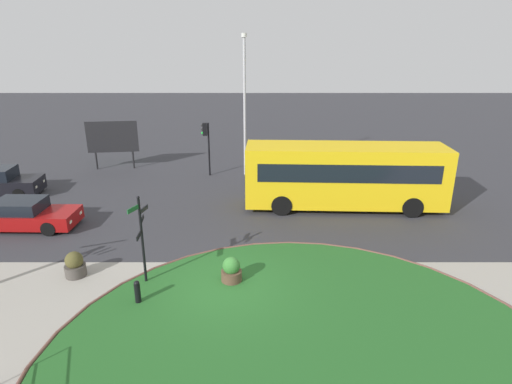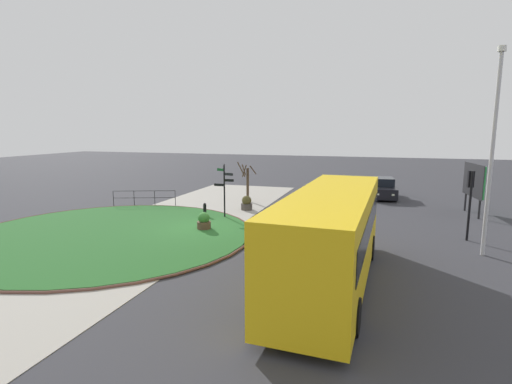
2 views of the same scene
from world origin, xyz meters
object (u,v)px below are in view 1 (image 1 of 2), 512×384
bus_yellow (346,175)px  car_far_lane (26,215)px  planter_kerbside (233,271)px  bollard_foreground (139,292)px  planter_near_signpost (76,265)px  car_near_lane (0,183)px  lamppost_tall (246,103)px  signpost_directional (143,234)px  billboard_left (114,138)px  traffic_light_near (207,137)px

bus_yellow → car_far_lane: 15.14m
planter_kerbside → bus_yellow: bearing=53.8°
bollard_foreground → planter_near_signpost: bearing=147.0°
bollard_foreground → car_near_lane: (-10.32, 10.33, 0.27)m
bus_yellow → lamppost_tall: size_ratio=1.17×
signpost_directional → bus_yellow: 10.98m
billboard_left → planter_near_signpost: billboard_left is taller
bollard_foreground → car_near_lane: bearing=135.0°
bus_yellow → planter_near_signpost: (-10.90, -6.75, -1.29)m
planter_near_signpost → car_far_lane: bearing=133.1°
bollard_foreground → car_near_lane: size_ratio=0.19×
bollard_foreground → planter_kerbside: (2.92, 1.31, 0.00)m
signpost_directional → traffic_light_near: 12.88m
bus_yellow → planter_near_signpost: 12.89m
lamppost_tall → billboard_left: 9.12m
bus_yellow → planter_near_signpost: bearing=34.2°
bollard_foreground → billboard_left: billboard_left is taller
billboard_left → planter_near_signpost: 14.23m
traffic_light_near → planter_near_signpost: 12.98m
traffic_light_near → planter_near_signpost: traffic_light_near is taller
planter_near_signpost → traffic_light_near: bearing=74.6°
lamppost_tall → planter_near_signpost: lamppost_tall is taller
bus_yellow → car_near_lane: bus_yellow is taller
car_far_lane → lamppost_tall: size_ratio=0.55×
billboard_left → car_far_lane: bearing=-103.8°
bus_yellow → planter_near_signpost: size_ratio=10.36×
lamppost_tall → bus_yellow: bearing=-48.6°
bollard_foreground → planter_kerbside: planter_kerbside is taller
car_near_lane → lamppost_tall: lamppost_tall is taller
signpost_directional → lamppost_tall: (3.16, 13.02, 2.64)m
billboard_left → planter_kerbside: (8.52, -14.28, -1.65)m
car_far_lane → planter_kerbside: size_ratio=4.75×
billboard_left → planter_near_signpost: bearing=-85.5°
lamppost_tall → planter_near_signpost: 14.40m
planter_near_signpost → signpost_directional: bearing=-10.5°
bus_yellow → car_near_lane: bearing=-3.2°
bus_yellow → lamppost_tall: bearing=-46.1°
bollard_foreground → billboard_left: bearing=109.8°
bollard_foreground → lamppost_tall: (3.09, 14.29, 4.09)m
car_far_lane → billboard_left: (1.09, 9.58, 1.48)m
planter_kerbside → planter_near_signpost: bearing=175.4°
car_near_lane → billboard_left: (4.71, 5.26, 1.38)m
bus_yellow → lamppost_tall: 8.20m
bus_yellow → billboard_left: bearing=-24.8°
traffic_light_near → billboard_left: bearing=-16.6°
bus_yellow → car_far_lane: size_ratio=2.13×
lamppost_tall → planter_kerbside: lamppost_tall is taller
billboard_left → traffic_light_near: bearing=-20.4°
traffic_light_near → planter_kerbside: 13.16m
lamppost_tall → billboard_left: bearing=171.5°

